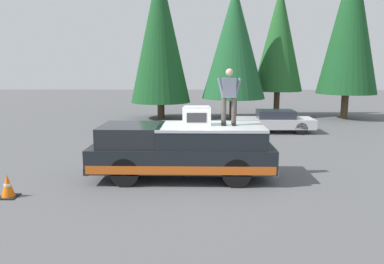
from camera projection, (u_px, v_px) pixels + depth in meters
ground_plane at (198, 179)px, 11.35m from camera, size 90.00×90.00×0.00m
pickup_truck at (182, 150)px, 11.36m from camera, size 2.01×5.54×1.65m
compressor_unit at (197, 116)px, 11.24m from camera, size 0.65×0.84×0.56m
person_on_truck_bed at (229, 95)px, 11.04m from camera, size 0.29×0.72×1.69m
parked_car_silver at (274, 121)px, 19.43m from camera, size 1.64×4.10×1.16m
traffic_cone at (8, 187)px, 9.73m from camera, size 0.47×0.47×0.62m
conifer_far_left at (350, 23)px, 23.57m from camera, size 3.80×3.80×10.68m
conifer_left at (279, 38)px, 25.03m from camera, size 3.33×3.33×8.83m
conifer_center_left at (234, 42)px, 23.54m from camera, size 4.06×4.06×8.47m
conifer_center_right at (160, 34)px, 23.77m from camera, size 3.89×3.89×9.85m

